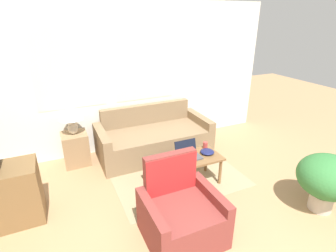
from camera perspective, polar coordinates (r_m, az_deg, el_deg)
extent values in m
cube|color=white|center=(4.73, -11.72, 9.75)|extent=(6.14, 0.05, 2.60)
cube|color=white|center=(4.55, -20.87, 11.48)|extent=(1.10, 0.01, 1.30)
cube|color=white|center=(4.81, -5.16, 13.37)|extent=(1.10, 0.01, 1.30)
cube|color=#9E8966|center=(4.43, 0.25, -8.89)|extent=(1.95, 2.02, 0.01)
cube|color=#846B4C|center=(4.74, -2.95, -3.57)|extent=(1.70, 0.92, 0.45)
cube|color=#846B4C|center=(5.00, -4.69, 0.19)|extent=(1.70, 0.12, 0.83)
cube|color=#846B4C|center=(4.49, -13.97, -4.78)|extent=(0.14, 0.92, 0.60)
cube|color=#846B4C|center=(5.08, 6.70, -0.88)|extent=(0.14, 0.92, 0.60)
cube|color=brown|center=(3.11, 3.14, -20.13)|extent=(0.63, 0.75, 0.43)
cube|color=brown|center=(3.18, 0.46, -13.28)|extent=(0.63, 0.10, 0.92)
cube|color=brown|center=(2.96, -3.53, -21.26)|extent=(0.10, 0.75, 0.55)
cube|color=brown|center=(3.21, 9.19, -17.30)|extent=(0.10, 0.75, 0.55)
cube|color=red|center=(3.07, 0.91, -12.16)|extent=(0.62, 0.01, 0.66)
cube|color=#937551|center=(4.67, -19.41, -4.68)|extent=(0.41, 0.41, 0.55)
ellipsoid|color=beige|center=(4.52, -20.02, -0.41)|extent=(0.16, 0.16, 0.20)
cylinder|color=tan|center=(4.47, -20.25, 1.14)|extent=(0.02, 0.02, 0.06)
cone|color=white|center=(4.43, -20.49, 2.84)|extent=(0.39, 0.39, 0.22)
cube|color=brown|center=(3.80, 3.71, -7.37)|extent=(1.09, 0.49, 0.03)
cylinder|color=brown|center=(3.60, -2.04, -13.46)|extent=(0.04, 0.04, 0.41)
cylinder|color=brown|center=(4.01, 11.28, -9.74)|extent=(0.04, 0.04, 0.41)
cylinder|color=brown|center=(3.89, -4.27, -10.37)|extent=(0.04, 0.04, 0.41)
cylinder|color=brown|center=(4.28, 8.29, -7.29)|extent=(0.04, 0.04, 0.41)
cube|color=#47474C|center=(3.81, 4.74, -6.90)|extent=(0.34, 0.21, 0.02)
cube|color=black|center=(3.86, 3.83, -4.57)|extent=(0.34, 0.07, 0.21)
cylinder|color=#B23D38|center=(4.10, 8.11, -4.14)|extent=(0.07, 0.07, 0.10)
cylinder|color=#191E4C|center=(3.60, -0.18, -8.05)|extent=(0.08, 0.08, 0.10)
cylinder|color=teal|center=(3.72, -0.31, -6.93)|extent=(0.10, 0.10, 0.09)
ellipsoid|color=#191E4C|center=(3.96, 8.54, -5.56)|extent=(0.21, 0.21, 0.05)
cylinder|color=#BCB2A3|center=(4.05, 30.30, -13.99)|extent=(0.29, 0.29, 0.23)
ellipsoid|color=#337538|center=(3.85, 31.43, -9.34)|extent=(0.72, 0.72, 0.54)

